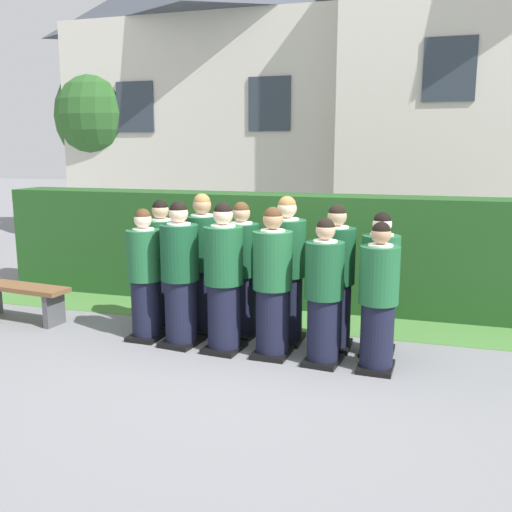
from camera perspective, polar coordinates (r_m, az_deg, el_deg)
ground_plane at (r=6.42m, az=-0.66°, el=-9.66°), size 60.00×60.00×0.00m
student_front_row_0 at (r=6.80m, az=-11.09°, el=-2.16°), size 0.41×0.50×1.56m
student_front_row_1 at (r=6.52m, az=-7.63°, el=-2.15°), size 0.44×0.52×1.66m
student_front_row_2 at (r=6.28m, az=-3.26°, el=-2.54°), size 0.43×0.51×1.67m
student_front_row_3 at (r=6.12m, az=1.68°, el=-3.04°), size 0.43×0.52×1.64m
student_front_row_4 at (r=5.94m, az=6.85°, el=-3.97°), size 0.40×0.48×1.55m
student_front_row_5 at (r=5.86m, az=12.19°, el=-4.43°), size 0.40×0.45×1.53m
student_rear_row_0 at (r=7.25m, az=-9.42°, el=-1.07°), size 0.42×0.50×1.62m
student_rear_row_1 at (r=6.96m, az=-5.34°, el=-1.08°), size 0.45×0.55×1.71m
student_rear_row_2 at (r=6.79m, az=-1.47°, el=-1.71°), size 0.42×0.50×1.63m
student_rear_row_3 at (r=6.57m, az=3.07°, el=-1.76°), size 0.45×0.53×1.71m
student_rear_row_4 at (r=6.41m, az=7.98°, el=-2.48°), size 0.43×0.47×1.64m
student_rear_row_5 at (r=6.32m, az=12.31°, el=-3.11°), size 0.41×0.50×1.58m
hedge at (r=8.19m, az=3.79°, el=0.61°), size 9.02×0.70×1.60m
school_building_annex at (r=14.27m, az=-2.96°, el=16.48°), size 7.31×3.58×7.13m
oak_tree_left at (r=14.82m, az=-14.23°, el=13.41°), size 2.76×2.76×4.39m
wooden_bench at (r=8.07m, az=-22.57°, el=-3.61°), size 1.43×0.51×0.48m
lawn_strip at (r=7.62m, az=2.34°, el=-6.30°), size 9.02×0.90×0.01m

